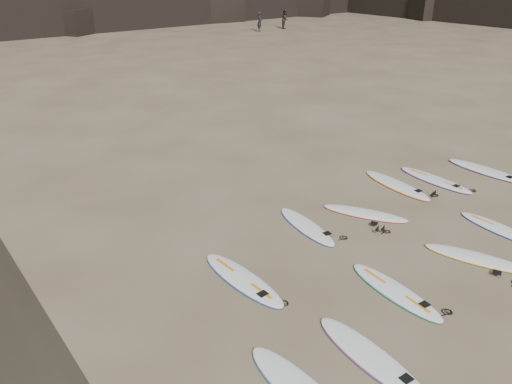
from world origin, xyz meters
The scene contains 13 objects.
ground centered at (0.00, 0.00, 0.00)m, with size 240.00×240.00×0.00m, color #897559.
surfboard_1 centered at (-2.85, -0.84, 0.05)m, with size 0.62×2.58×0.09m, color white.
surfboard_2 centered at (-0.93, 0.13, 0.04)m, with size 0.59×2.46×0.09m, color white.
surfboard_3 centered at (1.64, -0.23, 0.04)m, with size 0.58×2.41×0.09m, color white.
surfboard_4 centered at (3.43, 0.12, 0.04)m, with size 0.57×2.38×0.09m, color white.
surfboard_5 centered at (-3.23, 2.46, 0.05)m, with size 0.63×2.63×0.09m, color white.
surfboard_6 centered at (-0.47, 3.37, 0.04)m, with size 0.57×2.37×0.09m, color white.
surfboard_7 centered at (1.32, 2.92, 0.04)m, with size 0.57×2.37×0.09m, color white.
surfboard_8 centered at (3.57, 3.59, 0.05)m, with size 0.64×2.65×0.10m, color white.
surfboard_9 centered at (4.87, 3.10, 0.05)m, with size 0.63×2.63×0.09m, color white.
surfboard_10 centered at (6.88, 2.48, 0.05)m, with size 0.67×2.78×0.10m, color white.
person_a centered at (23.27, 35.59, 0.93)m, with size 0.68×0.45×1.87m, color black.
person_b centered at (26.73, 35.75, 0.93)m, with size 0.90×0.70×1.85m, color #2B1D20.
Camera 1 is at (-8.59, -4.94, 6.40)m, focal length 35.00 mm.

